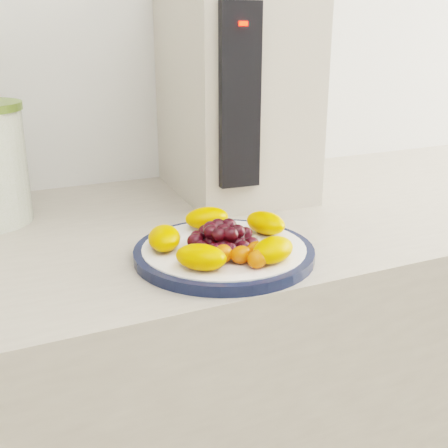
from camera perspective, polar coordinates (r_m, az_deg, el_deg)
name	(u,v)px	position (r m, az deg, el deg)	size (l,w,h in m)	color
counter	(212,435)	(1.17, -1.22, -20.62)	(3.50, 0.60, 0.90)	#ABA08E
cabinet_face	(212,447)	(1.19, -1.21, -21.73)	(3.48, 0.58, 0.84)	#A0785E
plate_rim	(224,253)	(0.78, 0.00, -2.95)	(0.25, 0.25, 0.01)	black
plate_face	(224,252)	(0.78, 0.00, -2.88)	(0.23, 0.23, 0.02)	white
appliance_body	(234,90)	(1.08, 1.01, 13.42)	(0.22, 0.31, 0.39)	beige
appliance_panel	(239,98)	(0.91, 1.56, 12.70)	(0.07, 0.02, 0.29)	black
appliance_led	(243,24)	(0.89, 1.94, 19.68)	(0.01, 0.01, 0.01)	#FF0C05
fruit_plate	(224,238)	(0.77, 0.02, -1.41)	(0.22, 0.21, 0.03)	orange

